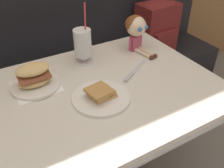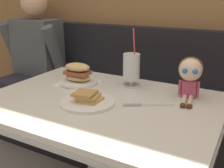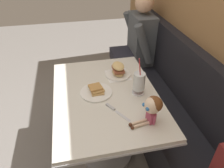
# 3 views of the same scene
# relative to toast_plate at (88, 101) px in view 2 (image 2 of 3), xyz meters

# --- Properties ---
(booth_bench) EXTENTS (2.60, 0.48, 1.00)m
(booth_bench) POSITION_rel_toast_plate_xyz_m (0.02, 0.70, -0.43)
(booth_bench) COLOR black
(booth_bench) RESTS_ON ground
(diner_table) EXTENTS (1.11, 0.81, 0.74)m
(diner_table) POSITION_rel_toast_plate_xyz_m (0.02, 0.07, -0.21)
(diner_table) COLOR silver
(diner_table) RESTS_ON ground
(toast_plate) EXTENTS (0.25, 0.25, 0.06)m
(toast_plate) POSITION_rel_toast_plate_xyz_m (0.00, 0.00, 0.00)
(toast_plate) COLOR white
(toast_plate) RESTS_ON diner_table
(milkshake_glass) EXTENTS (0.10, 0.10, 0.32)m
(milkshake_glass) POSITION_rel_toast_plate_xyz_m (0.07, 0.32, 0.09)
(milkshake_glass) COLOR silver
(milkshake_glass) RESTS_ON diner_table
(sandwich_plate) EXTENTS (0.22, 0.22, 0.12)m
(sandwich_plate) POSITION_rel_toast_plate_xyz_m (-0.22, 0.23, 0.03)
(sandwich_plate) COLOR white
(sandwich_plate) RESTS_ON diner_table
(butter_knife) EXTENTS (0.21, 0.14, 0.01)m
(butter_knife) POSITION_rel_toast_plate_xyz_m (0.22, 0.09, -0.01)
(butter_knife) COLOR silver
(butter_knife) RESTS_ON diner_table
(seated_doll) EXTENTS (0.13, 0.23, 0.20)m
(seated_doll) POSITION_rel_toast_plate_xyz_m (0.38, 0.30, 0.11)
(seated_doll) COLOR #B74C6B
(seated_doll) RESTS_ON diner_table
(diner_patron) EXTENTS (0.55, 0.48, 0.81)m
(diner_patron) POSITION_rel_toast_plate_xyz_m (-0.95, 0.65, -0.01)
(diner_patron) COLOR #4C5156
(diner_patron) RESTS_ON booth_bench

